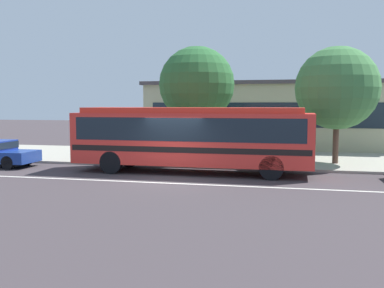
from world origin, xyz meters
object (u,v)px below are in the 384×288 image
at_px(transit_bus, 192,135).
at_px(bus_stop_sign, 290,133).
at_px(pedestrian_waiting_near_sign, 242,144).
at_px(street_tree_mid_block, 337,88).
at_px(street_tree_near_stop, 197,85).

xyz_separation_m(transit_bus, bus_stop_sign, (4.20, 1.90, 0.06)).
height_order(pedestrian_waiting_near_sign, street_tree_mid_block, street_tree_mid_block).
relative_size(transit_bus, pedestrian_waiting_near_sign, 6.13).
bearing_deg(pedestrian_waiting_near_sign, bus_stop_sign, -11.08).
bearing_deg(bus_stop_sign, pedestrian_waiting_near_sign, 168.92).
height_order(transit_bus, street_tree_near_stop, street_tree_near_stop).
bearing_deg(street_tree_near_stop, transit_bus, -80.31).
bearing_deg(street_tree_near_stop, bus_stop_sign, -26.00).
bearing_deg(street_tree_near_stop, pedestrian_waiting_near_sign, -36.10).
xyz_separation_m(transit_bus, street_tree_near_stop, (-0.74, 4.31, 2.41)).
bearing_deg(street_tree_near_stop, street_tree_mid_block, -3.28).
xyz_separation_m(transit_bus, street_tree_mid_block, (6.43, 3.90, 2.15)).
relative_size(bus_stop_sign, street_tree_near_stop, 0.42).
bearing_deg(pedestrian_waiting_near_sign, street_tree_mid_block, 19.28).
bearing_deg(pedestrian_waiting_near_sign, street_tree_near_stop, 143.90).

